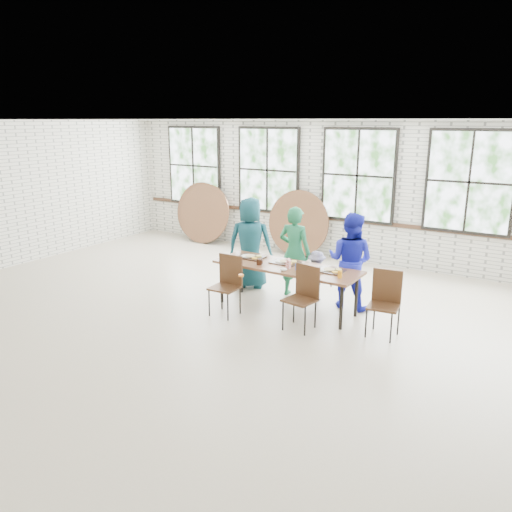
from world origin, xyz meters
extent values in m
plane|color=#BBAB95|center=(0.00, 0.00, 0.00)|extent=(12.00, 12.00, 0.00)
plane|color=white|center=(0.00, 0.00, 3.00)|extent=(12.00, 12.00, 0.00)
plane|color=silver|center=(0.00, 4.50, 1.50)|extent=(12.00, 0.00, 12.00)
cube|color=#422819|center=(0.00, 4.47, 0.90)|extent=(11.80, 0.05, 0.08)
cube|color=black|center=(-4.40, 4.44, 1.88)|extent=(1.62, 0.05, 1.97)
cube|color=white|center=(-4.40, 4.41, 1.88)|extent=(1.50, 0.01, 1.85)
cube|color=black|center=(-2.20, 4.44, 1.88)|extent=(1.62, 0.05, 1.97)
cube|color=white|center=(-2.20, 4.41, 1.88)|extent=(1.50, 0.01, 1.85)
cube|color=black|center=(0.00, 4.44, 1.88)|extent=(1.62, 0.05, 1.97)
cube|color=white|center=(0.00, 4.41, 1.88)|extent=(1.50, 0.01, 1.85)
cube|color=black|center=(2.20, 4.44, 1.88)|extent=(1.62, 0.05, 1.97)
cube|color=white|center=(2.20, 4.41, 1.88)|extent=(1.50, 0.01, 1.85)
cube|color=brown|center=(0.13, 1.13, 0.72)|extent=(2.41, 0.84, 0.04)
cylinder|color=black|center=(-0.95, 0.83, 0.35)|extent=(0.05, 0.05, 0.70)
cylinder|color=black|center=(-0.95, 1.43, 0.35)|extent=(0.05, 0.05, 0.70)
cylinder|color=black|center=(1.21, 0.83, 0.35)|extent=(0.05, 0.05, 0.70)
cylinder|color=black|center=(1.21, 1.43, 0.35)|extent=(0.05, 0.05, 0.70)
cube|color=#442916|center=(-0.57, 0.38, 0.45)|extent=(0.44, 0.42, 0.03)
cube|color=#442916|center=(-0.58, 0.57, 0.70)|extent=(0.42, 0.05, 0.50)
cylinder|color=black|center=(-0.75, 0.21, 0.22)|extent=(0.02, 0.02, 0.44)
cylinder|color=black|center=(-0.75, 0.55, 0.22)|extent=(0.02, 0.02, 0.44)
cylinder|color=black|center=(-0.39, 0.21, 0.22)|extent=(0.02, 0.02, 0.44)
cylinder|color=black|center=(-0.39, 0.55, 0.22)|extent=(0.02, 0.02, 0.44)
cube|color=#442916|center=(0.68, 0.51, 0.45)|extent=(0.48, 0.46, 0.03)
cube|color=#442916|center=(0.72, 0.70, 0.70)|extent=(0.42, 0.10, 0.50)
cylinder|color=black|center=(0.50, 0.34, 0.22)|extent=(0.02, 0.02, 0.44)
cylinder|color=black|center=(0.50, 0.68, 0.22)|extent=(0.02, 0.02, 0.44)
cylinder|color=black|center=(0.86, 0.34, 0.22)|extent=(0.02, 0.02, 0.44)
cylinder|color=black|center=(0.86, 0.68, 0.22)|extent=(0.02, 0.02, 0.44)
cube|color=#442916|center=(1.81, 0.92, 0.45)|extent=(0.47, 0.45, 0.03)
cube|color=#442916|center=(1.78, 1.10, 0.70)|extent=(0.42, 0.08, 0.50)
cylinder|color=black|center=(1.63, 0.75, 0.22)|extent=(0.02, 0.02, 0.44)
cylinder|color=black|center=(1.63, 1.09, 0.22)|extent=(0.02, 0.02, 0.44)
cylinder|color=black|center=(1.99, 0.75, 0.22)|extent=(0.02, 0.02, 0.44)
cylinder|color=black|center=(1.99, 1.09, 0.22)|extent=(0.02, 0.02, 0.44)
imported|color=#164B53|center=(-0.99, 1.78, 0.84)|extent=(0.96, 0.80, 1.67)
imported|color=#1D7047|center=(-0.07, 1.78, 0.79)|extent=(0.60, 0.40, 1.59)
imported|color=#191543|center=(0.35, 1.78, 0.43)|extent=(0.57, 0.34, 0.87)
imported|color=#1A21B7|center=(0.95, 1.78, 0.79)|extent=(0.78, 0.61, 1.59)
cube|color=black|center=(-0.62, 1.22, 0.75)|extent=(0.44, 0.33, 0.02)
cube|color=black|center=(0.03, 1.25, 0.75)|extent=(0.44, 0.33, 0.02)
cube|color=black|center=(0.84, 1.21, 0.75)|extent=(0.44, 0.33, 0.02)
cylinder|color=black|center=(-0.28, 0.94, 0.79)|extent=(0.09, 0.09, 0.09)
cube|color=red|center=(0.23, 1.00, 0.80)|extent=(0.07, 0.07, 0.11)
cylinder|color=blue|center=(0.38, 1.00, 0.79)|extent=(0.07, 0.07, 0.10)
cylinder|color=orange|center=(1.10, 0.98, 0.80)|extent=(0.07, 0.07, 0.11)
cylinder|color=white|center=(0.61, 0.90, 0.79)|extent=(0.17, 0.17, 0.10)
ellipsoid|color=white|center=(0.22, 0.85, 0.76)|extent=(0.11, 0.11, 0.05)
ellipsoid|color=white|center=(0.74, 1.09, 0.76)|extent=(0.11, 0.11, 0.05)
cylinder|color=brown|center=(-4.08, 4.24, 0.73)|extent=(1.50, 0.33, 1.48)
cylinder|color=brown|center=(-3.89, 4.14, 0.73)|extent=(1.50, 0.43, 1.46)
cylinder|color=brown|center=(-1.29, 4.24, 0.74)|extent=(1.50, 0.26, 1.49)
camera|label=1|loc=(3.79, -5.64, 3.00)|focal=35.00mm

